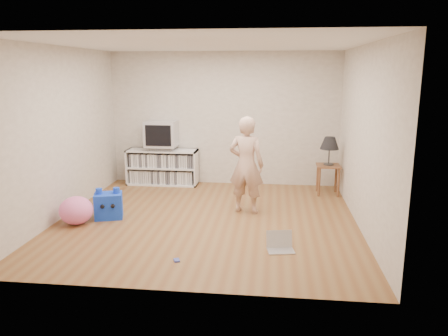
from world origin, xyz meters
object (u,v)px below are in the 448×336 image
(plush_pink, at_px, (76,210))
(plush_blue, at_px, (109,205))
(person, at_px, (246,165))
(dvd_deck, at_px, (162,148))
(crt_tv, at_px, (162,134))
(side_table, at_px, (328,172))
(laptop, at_px, (280,245))
(media_unit, at_px, (163,167))
(table_lamp, at_px, (330,144))

(plush_pink, bearing_deg, plush_blue, 40.08)
(person, height_order, plush_pink, person)
(dvd_deck, height_order, person, person)
(crt_tv, distance_m, plush_blue, 2.29)
(dvd_deck, distance_m, side_table, 3.24)
(side_table, distance_m, person, 1.91)
(crt_tv, distance_m, laptop, 3.95)
(media_unit, distance_m, plush_pink, 2.55)
(plush_blue, height_order, plush_pink, plush_blue)
(media_unit, relative_size, crt_tv, 2.33)
(media_unit, relative_size, table_lamp, 2.72)
(laptop, bearing_deg, media_unit, 116.58)
(table_lamp, bearing_deg, plush_blue, -153.50)
(table_lamp, relative_size, plush_blue, 1.05)
(person, distance_m, laptop, 1.72)
(crt_tv, bearing_deg, person, -41.82)
(media_unit, xyz_separation_m, table_lamp, (3.20, -0.39, 0.59))
(media_unit, xyz_separation_m, dvd_deck, (0.00, -0.02, 0.39))
(table_lamp, height_order, person, person)
(dvd_deck, distance_m, plush_pink, 2.59)
(laptop, xyz_separation_m, plush_blue, (-2.62, 0.94, 0.14))
(table_lamp, xyz_separation_m, laptop, (-0.89, -2.69, -0.88))
(plush_blue, bearing_deg, dvd_deck, 64.64)
(side_table, bearing_deg, dvd_deck, 173.41)
(media_unit, height_order, table_lamp, table_lamp)
(crt_tv, distance_m, plush_pink, 2.66)
(table_lamp, distance_m, plush_blue, 4.00)
(media_unit, height_order, plush_pink, media_unit)
(media_unit, bearing_deg, crt_tv, -90.00)
(laptop, bearing_deg, dvd_deck, 116.72)
(crt_tv, xyz_separation_m, person, (1.77, -1.59, -0.24))
(media_unit, distance_m, laptop, 3.85)
(side_table, bearing_deg, person, -139.44)
(dvd_deck, relative_size, person, 0.29)
(dvd_deck, distance_m, plush_blue, 2.21)
(crt_tv, height_order, plush_blue, crt_tv)
(dvd_deck, bearing_deg, side_table, -6.59)
(side_table, height_order, plush_blue, side_table)
(crt_tv, height_order, laptop, crt_tv)
(crt_tv, relative_size, plush_pink, 1.22)
(dvd_deck, relative_size, plush_blue, 0.92)
(crt_tv, relative_size, person, 0.39)
(laptop, bearing_deg, plush_blue, 150.03)
(table_lamp, height_order, plush_blue, table_lamp)
(dvd_deck, xyz_separation_m, plush_blue, (-0.31, -2.12, -0.53))
(dvd_deck, xyz_separation_m, person, (1.77, -1.59, 0.04))
(crt_tv, xyz_separation_m, laptop, (2.31, -3.06, -0.96))
(plush_blue, distance_m, plush_pink, 0.49)
(table_lamp, xyz_separation_m, plush_blue, (-3.52, -1.75, -0.74))
(plush_pink, bearing_deg, crt_tv, 74.15)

